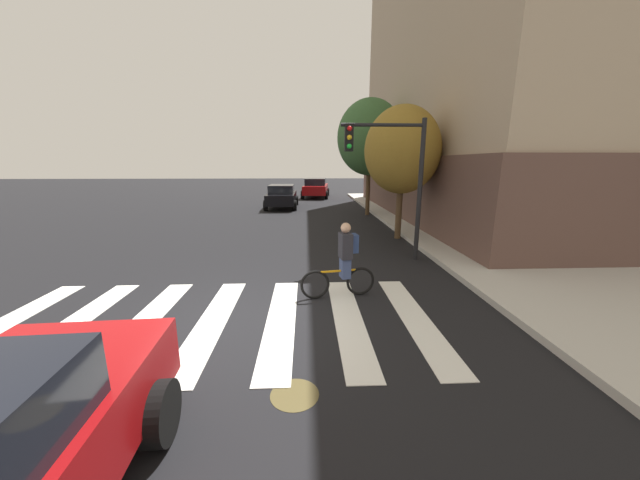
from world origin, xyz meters
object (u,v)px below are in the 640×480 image
manhole_cover (295,394)px  street_tree_mid (370,138)px  street_tree_near (402,150)px  traffic_light_near (394,166)px  sedan_mid (282,196)px  cyclist (344,261)px  sedan_far (316,188)px  fire_hydrant (456,228)px

manhole_cover → street_tree_mid: street_tree_mid is taller
manhole_cover → street_tree_near: street_tree_near is taller
manhole_cover → street_tree_mid: (3.74, 15.11, 4.32)m
traffic_light_near → street_tree_near: 3.19m
street_tree_near → street_tree_mid: bearing=90.8°
sedan_mid → cyclist: cyclist is taller
cyclist → traffic_light_near: traffic_light_near is taller
cyclist → street_tree_near: bearing=63.8°
sedan_mid → street_tree_near: street_tree_near is taller
sedan_far → traffic_light_near: 19.40m
manhole_cover → sedan_mid: bearing=94.5°
manhole_cover → street_tree_near: 10.32m
street_tree_near → fire_hydrant: bearing=-20.7°
sedan_mid → street_tree_mid: 7.11m
street_tree_near → traffic_light_near: bearing=-110.1°
sedan_mid → cyclist: size_ratio=2.63×
manhole_cover → street_tree_near: size_ratio=0.13×
traffic_light_near → sedan_far: bearing=95.1°
street_tree_near → sedan_far: bearing=99.7°
sedan_far → street_tree_near: 16.70m
sedan_far → street_tree_mid: 11.02m
cyclist → manhole_cover: bearing=-107.3°
traffic_light_near → street_tree_near: bearing=69.9°
manhole_cover → cyclist: 3.45m
manhole_cover → cyclist: bearing=72.7°
street_tree_mid → manhole_cover: bearing=-103.9°
sedan_far → street_tree_near: street_tree_near is taller
sedan_mid → manhole_cover: bearing=-85.5°
fire_hydrant → street_tree_near: bearing=159.3°
cyclist → traffic_light_near: (1.75, 2.81, 2.02)m
sedan_far → traffic_light_near: size_ratio=1.18×
sedan_mid → cyclist: (2.45, -15.24, 0.05)m
sedan_far → traffic_light_near: traffic_light_near is taller
cyclist → street_tree_mid: bearing=77.0°
manhole_cover → sedan_far: 25.26m
sedan_mid → fire_hydrant: sedan_mid is taller
sedan_mid → cyclist: bearing=-80.9°
cyclist → sedan_mid: bearing=99.1°
cyclist → traffic_light_near: size_ratio=0.40×
street_tree_near → street_tree_mid: 6.23m
traffic_light_near → street_tree_near: (1.08, 2.95, 0.55)m
street_tree_mid → street_tree_near: bearing=-89.2°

